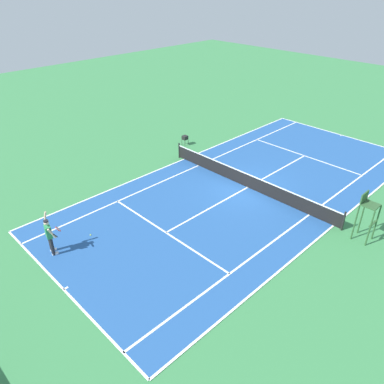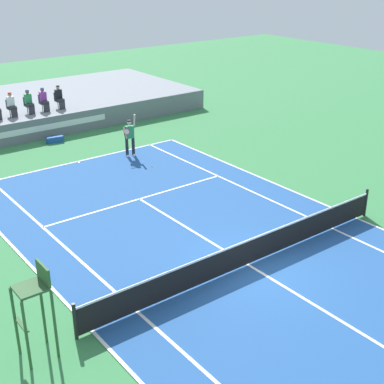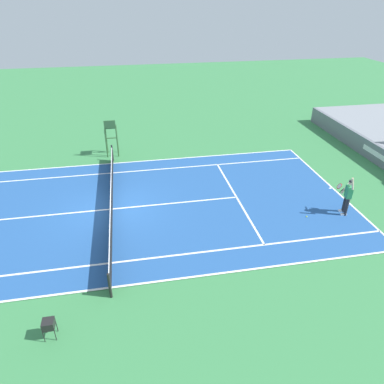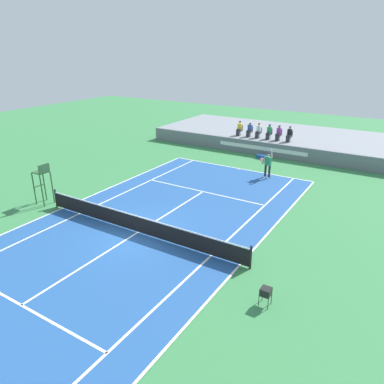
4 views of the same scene
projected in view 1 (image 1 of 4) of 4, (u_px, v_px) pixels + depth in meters
ground_plane at (247, 188)px, 22.46m from camera, size 80.00×80.00×0.00m
court at (247, 188)px, 22.46m from camera, size 11.08×23.88×0.03m
net at (248, 180)px, 22.20m from camera, size 11.98×0.10×1.07m
tennis_player at (50, 236)px, 16.76m from camera, size 0.83×0.61×2.08m
tennis_ball at (90, 235)px, 18.39m from camera, size 0.07×0.07×0.07m
umpire_chair at (367, 211)px, 17.44m from camera, size 0.77×0.77×2.44m
ball_hopper at (185, 137)px, 27.77m from camera, size 0.36×0.36×0.70m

